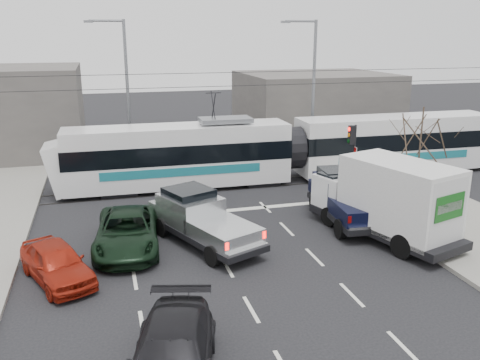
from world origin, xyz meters
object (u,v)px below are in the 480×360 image
object	(u,v)px
tram	(292,149)
dark_car	(172,358)
bare_tree	(421,138)
navy_pickup	(344,197)
traffic_signal	(352,145)
box_truck	(387,200)
green_car	(127,232)
red_car	(57,263)
street_lamp_far	(124,85)
silver_pickup	(199,218)
street_lamp_near	(311,84)

from	to	relation	value
tram	dark_car	distance (m)	18.54
bare_tree	navy_pickup	xyz separation A→B (m)	(-3.07, 0.85, -2.70)
bare_tree	traffic_signal	xyz separation A→B (m)	(-1.13, 4.00, -1.05)
tram	box_truck	size ratio (longest dim) A/B	3.57
green_car	dark_car	xyz separation A→B (m)	(0.55, -8.48, -0.01)
traffic_signal	navy_pickup	size ratio (longest dim) A/B	0.66
green_car	dark_car	distance (m)	8.50
box_truck	red_car	distance (m)	12.85
street_lamp_far	dark_car	world-z (taller)	street_lamp_far
bare_tree	tram	world-z (taller)	bare_tree
box_truck	green_car	size ratio (longest dim) A/B	1.36
traffic_signal	silver_pickup	distance (m)	9.63
green_car	dark_car	bearing A→B (deg)	-80.41
box_truck	bare_tree	bearing A→B (deg)	14.72
tram	dark_car	xyz separation A→B (m)	(-9.17, -16.07, -1.11)
street_lamp_near	red_car	bearing A→B (deg)	-137.87
box_truck	dark_car	world-z (taller)	box_truck
green_car	bare_tree	bearing A→B (deg)	4.96
traffic_signal	red_car	bearing A→B (deg)	-157.08
tram	silver_pickup	xyz separation A→B (m)	(-6.86, -7.63, -0.79)
green_car	red_car	xyz separation A→B (m)	(-2.48, -2.12, -0.05)
navy_pickup	red_car	bearing A→B (deg)	-161.97
street_lamp_near	box_truck	xyz separation A→B (m)	(-2.04, -12.95, -3.46)
box_truck	navy_pickup	world-z (taller)	box_truck
green_car	dark_car	world-z (taller)	green_car
street_lamp_near	street_lamp_far	size ratio (longest dim) A/B	1.00
street_lamp_near	navy_pickup	bearing A→B (deg)	-104.66
bare_tree	street_lamp_near	distance (m)	11.58
traffic_signal	silver_pickup	xyz separation A→B (m)	(-8.66, -3.84, -1.71)
box_truck	navy_pickup	size ratio (longest dim) A/B	1.30
tram	navy_pickup	world-z (taller)	tram
traffic_signal	street_lamp_near	distance (m)	7.91
traffic_signal	green_car	xyz separation A→B (m)	(-11.52, -3.80, -2.02)
silver_pickup	green_car	bearing A→B (deg)	156.26
bare_tree	street_lamp_far	bearing A→B (deg)	131.12
traffic_signal	tram	distance (m)	4.30
street_lamp_far	silver_pickup	size ratio (longest dim) A/B	1.50
traffic_signal	tram	size ratio (longest dim) A/B	0.14
street_lamp_near	dark_car	distance (m)	23.45
box_truck	red_car	xyz separation A→B (m)	(-12.80, -0.47, -0.98)
silver_pickup	box_truck	bearing A→B (deg)	-35.05
box_truck	street_lamp_near	bearing A→B (deg)	63.86
traffic_signal	tram	world-z (taller)	tram
street_lamp_near	box_truck	bearing A→B (deg)	-98.95
traffic_signal	navy_pickup	bearing A→B (deg)	-121.69
navy_pickup	green_car	size ratio (longest dim) A/B	1.05
tram	box_truck	xyz separation A→B (m)	(0.60, -9.24, -0.17)
silver_pickup	green_car	distance (m)	2.87
street_lamp_near	silver_pickup	xyz separation A→B (m)	(-9.51, -11.34, -4.08)
silver_pickup	dark_car	size ratio (longest dim) A/B	1.23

